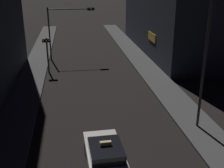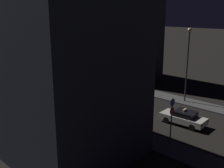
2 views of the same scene
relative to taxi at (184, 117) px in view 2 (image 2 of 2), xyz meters
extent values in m
cube|color=#4C4C4C|center=(-5.24, 16.60, -0.66)|extent=(2.50, 56.74, 0.14)
cube|color=#4C4C4C|center=(6.37, 16.60, -0.66)|extent=(2.50, 56.74, 0.14)
cube|color=#282D38|center=(-10.96, 10.31, 8.71)|extent=(8.94, 22.35, 18.89)
cube|color=yellow|center=(-6.45, 5.84, 2.66)|extent=(0.08, 2.80, 0.90)
cube|color=#D859B2|center=(-6.45, 10.31, 7.95)|extent=(0.08, 2.80, 0.90)
cube|color=#282D38|center=(11.30, 23.31, 6.92)|extent=(7.35, 22.22, 15.30)
cube|color=yellow|center=(7.58, 18.87, 2.02)|extent=(0.08, 2.80, 0.90)
cube|color=silver|center=(0.00, 0.05, -0.12)|extent=(1.95, 4.46, 0.60)
cube|color=black|center=(0.01, -0.15, 0.43)|extent=(1.65, 2.03, 0.50)
cube|color=red|center=(-0.68, -2.20, -0.02)|extent=(0.24, 0.07, 0.16)
cube|color=red|center=(0.82, -2.15, -0.02)|extent=(0.24, 0.07, 0.16)
cylinder|color=black|center=(-0.85, 1.39, -0.42)|extent=(0.24, 0.65, 0.64)
cylinder|color=black|center=(0.75, 1.44, -0.42)|extent=(0.24, 0.65, 0.64)
cylinder|color=black|center=(-0.76, -1.34, -0.42)|extent=(0.24, 0.65, 0.64)
cylinder|color=black|center=(0.84, -1.29, -0.42)|extent=(0.24, 0.65, 0.64)
cube|color=#F4E08C|center=(0.00, -0.05, 0.78)|extent=(0.57, 0.20, 0.20)
cylinder|color=#2D2D33|center=(-3.74, 20.89, 2.24)|extent=(0.16, 0.16, 5.95)
cylinder|color=#2D2D33|center=(-1.37, 20.89, 4.97)|extent=(4.74, 0.10, 0.10)
cube|color=black|center=(1.00, 20.89, 4.97)|extent=(0.80, 0.28, 0.32)
sphere|color=#3F0C0C|center=(0.76, 20.71, 4.97)|extent=(0.20, 0.20, 0.20)
sphere|color=yellow|center=(1.00, 20.71, 4.97)|extent=(0.20, 0.20, 0.20)
sphere|color=#0C3319|center=(1.25, 20.71, 4.97)|extent=(0.20, 0.20, 0.20)
cylinder|color=#2D2D33|center=(-3.74, 16.27, 1.01)|extent=(0.16, 0.16, 3.48)
cube|color=black|center=(-3.74, 16.27, 2.50)|extent=(0.80, 0.28, 0.32)
sphere|color=#3F0C0C|center=(-3.98, 16.09, 2.50)|extent=(0.20, 0.20, 0.20)
sphere|color=yellow|center=(-3.74, 16.09, 2.50)|extent=(0.20, 0.20, 0.20)
sphere|color=#0C3319|center=(-3.49, 16.09, 2.50)|extent=(0.20, 0.20, 0.20)
cylinder|color=#2D2D33|center=(-4.78, -1.43, 1.33)|extent=(0.10, 0.10, 3.85)
cylinder|color=blue|center=(-4.78, -1.45, 3.11)|extent=(0.62, 0.03, 0.62)
cylinder|color=red|center=(-4.78, -1.45, 2.38)|extent=(0.63, 0.03, 0.63)
cylinder|color=#2D2D33|center=(6.28, 3.32, 3.59)|extent=(0.16, 0.16, 8.36)
sphere|color=#F4D88C|center=(6.28, 3.32, 8.01)|extent=(0.49, 0.49, 0.49)
camera|label=1|loc=(-1.40, -11.74, 8.22)|focal=45.65mm
camera|label=2|loc=(-22.85, -11.96, 10.09)|focal=43.41mm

